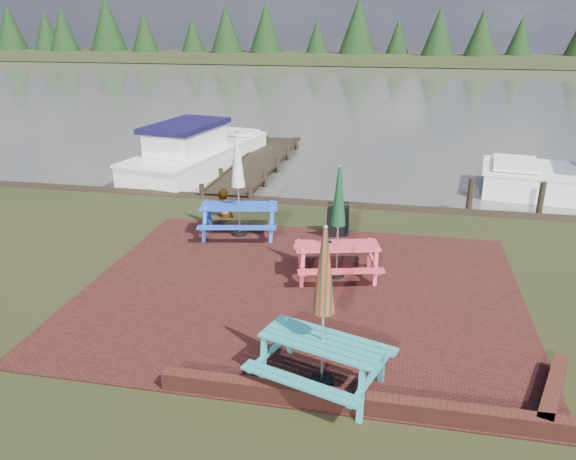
% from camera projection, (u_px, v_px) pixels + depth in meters
% --- Properties ---
extents(ground, '(120.00, 120.00, 0.00)m').
position_uv_depth(ground, '(292.00, 315.00, 10.82)').
color(ground, black).
rests_on(ground, ground).
extents(paving, '(9.00, 7.50, 0.02)m').
position_uv_depth(paving, '(301.00, 291.00, 11.73)').
color(paving, '#371511').
rests_on(paving, ground).
extents(brick_wall, '(6.21, 1.79, 0.30)m').
position_uv_depth(brick_wall, '(405.00, 401.00, 8.15)').
color(brick_wall, '#4C1E16').
rests_on(brick_wall, ground).
extents(water, '(120.00, 60.00, 0.02)m').
position_uv_depth(water, '(380.00, 90.00, 44.75)').
color(water, '#47463D').
rests_on(water, ground).
extents(far_treeline, '(120.00, 10.00, 8.10)m').
position_uv_depth(far_treeline, '(392.00, 36.00, 70.18)').
color(far_treeline, black).
rests_on(far_treeline, ground).
extents(picnic_table_teal, '(2.32, 2.19, 2.62)m').
position_uv_depth(picnic_table_teal, '(323.00, 333.00, 8.44)').
color(picnic_table_teal, teal).
rests_on(picnic_table_teal, ground).
extents(picnic_table_red, '(2.14, 2.00, 2.51)m').
position_uv_depth(picnic_table_red, '(337.00, 240.00, 12.09)').
color(picnic_table_red, '#D93748').
rests_on(picnic_table_red, ground).
extents(picnic_table_blue, '(2.26, 2.09, 2.73)m').
position_uv_depth(picnic_table_blue, '(239.00, 201.00, 14.44)').
color(picnic_table_blue, blue).
rests_on(picnic_table_blue, ground).
extents(chalkboard, '(0.59, 0.66, 0.89)m').
position_uv_depth(chalkboard, '(338.00, 220.00, 14.51)').
color(chalkboard, black).
rests_on(chalkboard, ground).
extents(jetty, '(1.76, 9.08, 1.00)m').
position_uv_depth(jetty, '(259.00, 162.00, 21.76)').
color(jetty, black).
rests_on(jetty, ground).
extents(boat_jetty, '(3.81, 7.74, 2.15)m').
position_uv_depth(boat_jetty, '(197.00, 154.00, 21.59)').
color(boat_jetty, white).
rests_on(boat_jetty, ground).
extents(person, '(0.65, 0.46, 1.66)m').
position_uv_depth(person, '(223.00, 189.00, 15.87)').
color(person, gray).
rests_on(person, ground).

